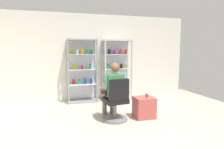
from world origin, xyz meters
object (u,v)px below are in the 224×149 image
(seated_shopkeeper, at_px, (113,88))
(office_chair, at_px, (116,104))
(display_cabinet_left, at_px, (82,70))
(storage_crate, at_px, (144,107))
(tea_glass, at_px, (147,95))
(display_cabinet_right, at_px, (116,69))

(seated_shopkeeper, bearing_deg, office_chair, -81.99)
(display_cabinet_left, distance_m, storage_crate, 2.34)
(seated_shopkeeper, height_order, tea_glass, seated_shopkeeper)
(tea_glass, bearing_deg, seated_shopkeeper, 169.79)
(display_cabinet_right, distance_m, seated_shopkeeper, 1.85)
(display_cabinet_left, height_order, seated_shopkeeper, display_cabinet_left)
(office_chair, height_order, storage_crate, office_chair)
(display_cabinet_right, distance_m, office_chair, 2.06)
(tea_glass, bearing_deg, display_cabinet_right, 95.57)
(display_cabinet_right, xyz_separation_m, seated_shopkeeper, (-0.59, -1.74, -0.25))
(display_cabinet_left, bearing_deg, display_cabinet_right, -0.01)
(display_cabinet_right, xyz_separation_m, office_chair, (-0.57, -1.90, -0.57))
(display_cabinet_left, xyz_separation_m, tea_glass, (1.28, -1.88, -0.44))
(storage_crate, relative_size, tea_glass, 5.43)
(display_cabinet_left, bearing_deg, storage_crate, -56.29)
(office_chair, relative_size, seated_shopkeeper, 0.74)
(seated_shopkeeper, bearing_deg, tea_glass, -10.21)
(office_chair, bearing_deg, seated_shopkeeper, 98.01)
(display_cabinet_right, bearing_deg, seated_shopkeeper, -108.70)
(storage_crate, bearing_deg, display_cabinet_left, 123.71)
(tea_glass, bearing_deg, display_cabinet_left, 124.37)
(display_cabinet_left, xyz_separation_m, storage_crate, (1.23, -1.85, -0.73))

